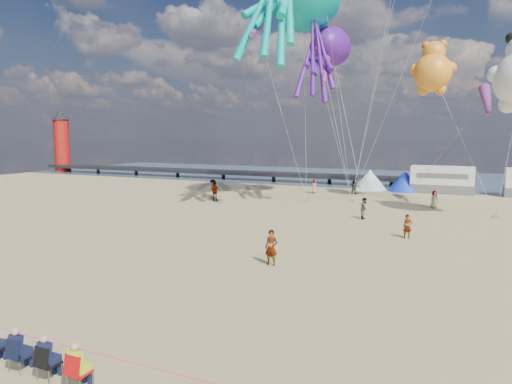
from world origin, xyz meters
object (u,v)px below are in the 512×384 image
at_px(beachgoer_2, 213,188).
at_px(sandbag_e, 352,200).
at_px(motorhome_0, 442,180).
at_px(beachgoer_1, 365,208).
at_px(beachgoer_6, 314,186).
at_px(tent_white, 370,179).
at_px(spectator_row, 20,348).
at_px(sandbag_c, 496,216).
at_px(windsock_mid, 487,100).
at_px(standing_person, 271,248).
at_px(windsock_left, 257,27).
at_px(sandbag_b, 364,204).
at_px(lighthouse, 62,146).
at_px(beachgoer_3, 215,191).
at_px(kite_octopus_purple, 331,47).
at_px(beachgoer_0, 434,199).
at_px(sandbag_d, 404,200).
at_px(kite_teddy_orange, 432,73).
at_px(beachgoer_4, 354,187).
at_px(windsock_right, 325,71).
at_px(sandbag_a, 307,200).
at_px(tent_blue, 405,181).
at_px(beachgoer_5, 407,226).

height_order(beachgoer_2, sandbag_e, beachgoer_2).
xyz_separation_m(motorhome_0, beachgoer_1, (-4.80, -19.47, -0.66)).
distance_m(beachgoer_2, beachgoer_6, 11.51).
xyz_separation_m(tent_white, spectator_row, (-1.12, -46.60, -0.55)).
xyz_separation_m(tent_white, beachgoer_2, (-13.74, -13.57, -0.26)).
distance_m(sandbag_c, windsock_mid, 10.01).
xyz_separation_m(standing_person, sandbag_e, (-1.14, 23.49, -0.80)).
bearing_deg(windsock_left, windsock_mid, 9.12).
bearing_deg(sandbag_b, tent_white, 98.07).
relative_size(lighthouse, beachgoer_3, 4.83).
relative_size(beachgoer_1, kite_octopus_purple, 0.17).
distance_m(beachgoer_0, sandbag_c, 5.68).
bearing_deg(kite_octopus_purple, beachgoer_2, 166.66).
bearing_deg(standing_person, sandbag_d, 81.09).
bearing_deg(beachgoer_2, beachgoer_0, 65.29).
distance_m(tent_white, sandbag_e, 10.70).
distance_m(lighthouse, beachgoer_1, 61.93).
distance_m(beachgoer_1, sandbag_b, 7.17).
bearing_deg(sandbag_b, kite_teddy_orange, 26.18).
distance_m(beachgoer_2, beachgoer_4, 15.55).
bearing_deg(standing_person, windsock_right, 97.01).
distance_m(motorhome_0, windsock_mid, 14.13).
height_order(motorhome_0, standing_person, motorhome_0).
height_order(tent_white, windsock_left, windsock_left).
distance_m(sandbag_a, sandbag_d, 9.69).
relative_size(beachgoer_6, windsock_mid, 0.28).
height_order(beachgoer_6, sandbag_c, beachgoer_6).
height_order(sandbag_b, windsock_mid, windsock_mid).
height_order(spectator_row, sandbag_e, spectator_row).
height_order(tent_blue, kite_octopus_purple, kite_octopus_purple).
xyz_separation_m(beachgoer_6, kite_octopus_purple, (3.02, -5.25, 14.04)).
xyz_separation_m(standing_person, windsock_mid, (10.19, 22.99, 8.51)).
bearing_deg(standing_person, beachgoer_2, 125.09).
bearing_deg(beachgoer_0, lighthouse, 126.70).
distance_m(beachgoer_2, sandbag_a, 10.03).
xyz_separation_m(beachgoer_3, beachgoer_4, (11.54, 10.71, -0.17)).
bearing_deg(sandbag_a, sandbag_d, 26.42).
xyz_separation_m(sandbag_d, kite_octopus_purple, (-6.84, -3.14, 14.72)).
bearing_deg(spectator_row, lighthouse, 136.26).
relative_size(standing_person, windsock_left, 0.24).
height_order(sandbag_e, windsock_right, windsock_right).
bearing_deg(windsock_mid, lighthouse, 163.79).
height_order(motorhome_0, beachgoer_1, motorhome_0).
bearing_deg(beachgoer_4, spectator_row, 84.25).
height_order(sandbag_e, windsock_mid, windsock_mid).
bearing_deg(sandbag_e, windsock_right, -107.09).
bearing_deg(standing_person, windsock_mid, 64.89).
distance_m(sandbag_a, sandbag_e, 4.44).
height_order(beachgoer_3, windsock_left, windsock_left).
height_order(beachgoer_3, beachgoer_5, beachgoer_3).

